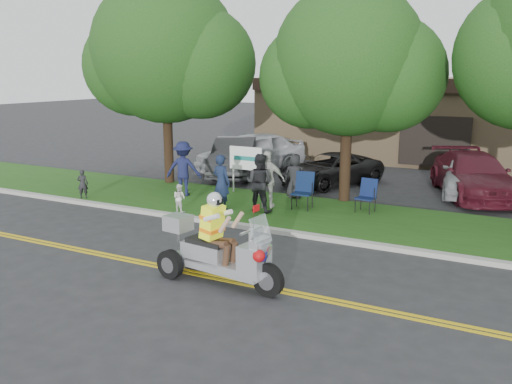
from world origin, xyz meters
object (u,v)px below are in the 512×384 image
at_px(lawn_chair_a, 304,188).
at_px(parked_car_right, 473,175).
at_px(spectator_adult_right, 268,180).
at_px(lawn_chair_b, 367,193).
at_px(parked_car_far_right, 470,172).
at_px(trike_scooter, 217,251).
at_px(spectator_adult_left, 221,182).
at_px(parked_car_far_left, 251,152).
at_px(spectator_adult_mid, 259,183).
at_px(parked_car_mid, 331,169).
at_px(parked_car_left, 235,157).

distance_m(lawn_chair_a, parked_car_right, 6.49).
bearing_deg(spectator_adult_right, lawn_chair_b, -173.85).
distance_m(spectator_adult_right, parked_car_far_right, 7.65).
distance_m(trike_scooter, parked_car_right, 11.64).
bearing_deg(parked_car_right, spectator_adult_right, -159.26).
bearing_deg(lawn_chair_a, spectator_adult_left, -152.33).
xyz_separation_m(trike_scooter, parked_car_far_left, (-5.42, 11.63, 0.20)).
relative_size(spectator_adult_right, parked_car_far_left, 0.35).
height_order(spectator_adult_mid, parked_car_right, spectator_adult_mid).
distance_m(lawn_chair_b, spectator_adult_left, 4.47).
relative_size(lawn_chair_b, spectator_adult_left, 0.58).
xyz_separation_m(spectator_adult_mid, parked_car_right, (5.48, 5.75, -0.24)).
xyz_separation_m(lawn_chair_a, spectator_adult_mid, (-1.03, -1.02, 0.25)).
relative_size(lawn_chair_b, spectator_adult_right, 0.56).
height_order(spectator_adult_mid, parked_car_mid, spectator_adult_mid).
bearing_deg(parked_car_far_left, lawn_chair_a, -25.08).
height_order(lawn_chair_a, spectator_adult_right, spectator_adult_right).
relative_size(lawn_chair_a, spectator_adult_right, 0.63).
xyz_separation_m(spectator_adult_mid, parked_car_mid, (0.38, 5.27, -0.38)).
distance_m(lawn_chair_a, parked_car_left, 6.44).
bearing_deg(parked_car_left, parked_car_right, -18.45).
xyz_separation_m(spectator_adult_left, parked_car_right, (6.60, 6.11, -0.22)).
distance_m(spectator_adult_left, parked_car_right, 9.00).
bearing_deg(lawn_chair_a, parked_car_far_right, 44.49).
relative_size(lawn_chair_a, parked_car_mid, 0.26).
bearing_deg(trike_scooter, parked_car_far_right, 79.81).
relative_size(lawn_chair_a, spectator_adult_mid, 0.64).
xyz_separation_m(spectator_adult_left, spectator_adult_mid, (1.13, 0.36, 0.03)).
distance_m(parked_car_left, parked_car_far_right, 9.21).
height_order(trike_scooter, parked_car_right, trike_scooter).
bearing_deg(spectator_adult_mid, spectator_adult_left, 14.70).
relative_size(parked_car_far_left, parked_car_right, 0.99).
bearing_deg(parked_car_right, spectator_adult_mid, -156.57).
bearing_deg(parked_car_far_left, spectator_adult_right, -34.05).
height_order(lawn_chair_a, parked_car_mid, lawn_chair_a).
xyz_separation_m(lawn_chair_b, spectator_adult_left, (-4.04, -1.88, 0.30)).
bearing_deg(parked_car_left, spectator_adult_mid, -75.29).
distance_m(lawn_chair_a, spectator_adult_left, 2.57).
relative_size(spectator_adult_right, parked_car_far_right, 0.39).
xyz_separation_m(lawn_chair_a, parked_car_mid, (-0.65, 4.25, -0.14)).
relative_size(spectator_adult_mid, spectator_adult_right, 0.99).
bearing_deg(lawn_chair_b, parked_car_mid, 130.47).
bearing_deg(spectator_adult_right, parked_car_left, -63.02).
height_order(parked_car_right, parked_car_far_right, parked_car_far_right).
distance_m(lawn_chair_b, spectator_adult_mid, 3.30).
height_order(lawn_chair_b, spectator_adult_left, spectator_adult_left).
bearing_deg(parked_car_left, parked_car_far_left, 59.67).
bearing_deg(parked_car_left, parked_car_mid, -20.98).
xyz_separation_m(parked_car_left, parked_car_far_right, (9.17, 0.82, -0.00)).
xyz_separation_m(spectator_adult_left, parked_car_far_left, (-2.55, 6.71, -0.10)).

